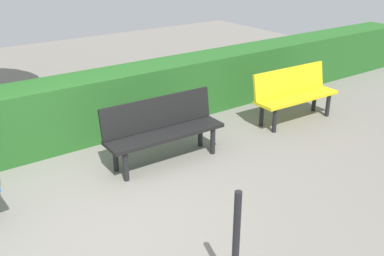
% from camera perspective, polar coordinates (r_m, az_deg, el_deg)
% --- Properties ---
extents(ground_plane, '(18.25, 18.25, 0.00)m').
position_cam_1_polar(ground_plane, '(4.93, -12.19, -11.19)').
color(ground_plane, gray).
extents(bench_yellow, '(1.54, 0.52, 0.86)m').
position_cam_1_polar(bench_yellow, '(7.32, 13.21, 4.62)').
color(bench_yellow, yellow).
rests_on(bench_yellow, ground_plane).
extents(bench_black, '(1.65, 0.50, 0.86)m').
position_cam_1_polar(bench_black, '(5.77, -3.88, 0.13)').
color(bench_black, black).
rests_on(bench_black, ground_plane).
extents(hedge_row, '(14.25, 0.70, 0.94)m').
position_cam_1_polar(hedge_row, '(6.81, -10.20, 3.39)').
color(hedge_row, '#266023').
rests_on(hedge_row, ground_plane).
extents(railing_post_mid, '(0.06, 0.06, 1.00)m').
position_cam_1_polar(railing_post_mid, '(3.64, 5.77, -15.03)').
color(railing_post_mid, black).
rests_on(railing_post_mid, ground_plane).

